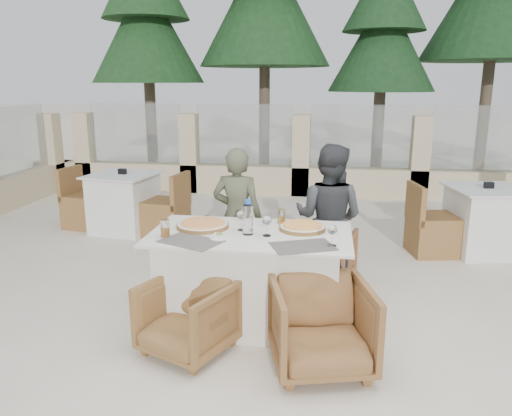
# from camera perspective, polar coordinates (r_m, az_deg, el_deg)

# --- Properties ---
(ground) EXTENTS (80.00, 80.00, 0.00)m
(ground) POSITION_cam_1_polar(r_m,az_deg,el_deg) (4.35, 1.13, -12.27)
(ground) COLOR beige
(ground) RESTS_ON ground
(sand_patch) EXTENTS (30.00, 16.00, 0.01)m
(sand_patch) POSITION_cam_1_polar(r_m,az_deg,el_deg) (17.97, 6.87, 7.90)
(sand_patch) COLOR #F5E8C8
(sand_patch) RESTS_ON ground
(perimeter_wall_far) EXTENTS (10.00, 0.34, 1.60)m
(perimeter_wall_far) POSITION_cam_1_polar(r_m,az_deg,el_deg) (8.75, 5.18, 6.65)
(perimeter_wall_far) COLOR beige
(perimeter_wall_far) RESTS_ON ground
(pine_far_left) EXTENTS (2.42, 2.42, 5.50)m
(pine_far_left) POSITION_cam_1_polar(r_m,az_deg,el_deg) (11.60, -12.32, 17.88)
(pine_far_left) COLOR #1D441E
(pine_far_left) RESTS_ON ground
(pine_mid_left) EXTENTS (2.86, 2.86, 6.50)m
(pine_mid_left) POSITION_cam_1_polar(r_m,az_deg,el_deg) (11.54, 1.01, 20.70)
(pine_mid_left) COLOR #1D451F
(pine_mid_left) RESTS_ON ground
(pine_centre) EXTENTS (2.20, 2.20, 5.00)m
(pine_centre) POSITION_cam_1_polar(r_m,az_deg,el_deg) (11.12, 14.23, 16.66)
(pine_centre) COLOR #1B411E
(pine_centre) RESTS_ON ground
(pine_mid_right) EXTENTS (2.99, 2.99, 6.80)m
(pine_mid_right) POSITION_cam_1_polar(r_m,az_deg,el_deg) (12.21, 25.69, 19.74)
(pine_mid_right) COLOR #1B421E
(pine_mid_right) RESTS_ON ground
(dining_table) EXTENTS (1.60, 0.90, 0.77)m
(dining_table) POSITION_cam_1_polar(r_m,az_deg,el_deg) (4.11, -0.62, -8.00)
(dining_table) COLOR silver
(dining_table) RESTS_ON ground
(placemat_near_left) EXTENTS (0.53, 0.46, 0.00)m
(placemat_near_left) POSITION_cam_1_polar(r_m,az_deg,el_deg) (3.80, -7.45, -3.79)
(placemat_near_left) COLOR #615A53
(placemat_near_left) RESTS_ON dining_table
(placemat_near_right) EXTENTS (0.53, 0.45, 0.00)m
(placemat_near_right) POSITION_cam_1_polar(r_m,az_deg,el_deg) (3.67, 5.38, -4.38)
(placemat_near_right) COLOR #59534C
(placemat_near_right) RESTS_ON dining_table
(pizza_left) EXTENTS (0.49, 0.49, 0.06)m
(pizza_left) POSITION_cam_1_polar(r_m,az_deg,el_deg) (4.14, -6.12, -1.85)
(pizza_left) COLOR #CB491B
(pizza_left) RESTS_ON dining_table
(pizza_right) EXTENTS (0.40, 0.40, 0.05)m
(pizza_right) POSITION_cam_1_polar(r_m,az_deg,el_deg) (4.07, 5.32, -2.17)
(pizza_right) COLOR orange
(pizza_right) RESTS_ON dining_table
(water_bottle) EXTENTS (0.08, 0.08, 0.28)m
(water_bottle) POSITION_cam_1_polar(r_m,az_deg,el_deg) (3.91, -0.93, -1.05)
(water_bottle) COLOR #ABC4E1
(water_bottle) RESTS_ON dining_table
(wine_glass_centre) EXTENTS (0.09, 0.09, 0.18)m
(wine_glass_centre) POSITION_cam_1_polar(r_m,az_deg,el_deg) (4.03, -1.68, -1.30)
(wine_glass_centre) COLOR white
(wine_glass_centre) RESTS_ON dining_table
(wine_glass_near) EXTENTS (0.08, 0.08, 0.18)m
(wine_glass_near) POSITION_cam_1_polar(r_m,az_deg,el_deg) (3.88, 1.25, -1.92)
(wine_glass_near) COLOR white
(wine_glass_near) RESTS_ON dining_table
(wine_glass_corner) EXTENTS (0.08, 0.08, 0.18)m
(wine_glass_corner) POSITION_cam_1_polar(r_m,az_deg,el_deg) (3.68, 8.71, -2.97)
(wine_glass_corner) COLOR white
(wine_glass_corner) RESTS_ON dining_table
(beer_glass_left) EXTENTS (0.08, 0.08, 0.14)m
(beer_glass_left) POSITION_cam_1_polar(r_m,az_deg,el_deg) (3.92, -10.36, -2.30)
(beer_glass_left) COLOR #C3701B
(beer_glass_left) RESTS_ON dining_table
(beer_glass_right) EXTENTS (0.08, 0.08, 0.12)m
(beer_glass_right) POSITION_cam_1_polar(r_m,az_deg,el_deg) (4.23, 2.95, -0.98)
(beer_glass_right) COLOR orange
(beer_glass_right) RESTS_ON dining_table
(olive_dish) EXTENTS (0.12, 0.12, 0.04)m
(olive_dish) POSITION_cam_1_polar(r_m,az_deg,el_deg) (3.84, -4.21, -3.19)
(olive_dish) COLOR silver
(olive_dish) RESTS_ON dining_table
(armchair_far_left) EXTENTS (0.75, 0.77, 0.64)m
(armchair_far_left) POSITION_cam_1_polar(r_m,az_deg,el_deg) (4.88, -2.48, -5.19)
(armchair_far_left) COLOR #996137
(armchair_far_left) RESTS_ON ground
(armchair_far_right) EXTENTS (0.71, 0.72, 0.54)m
(armchair_far_right) POSITION_cam_1_polar(r_m,az_deg,el_deg) (4.98, 7.61, -5.51)
(armchair_far_right) COLOR brown
(armchair_far_right) RESTS_ON ground
(armchair_near_left) EXTENTS (0.78, 0.79, 0.55)m
(armchair_near_left) POSITION_cam_1_polar(r_m,az_deg,el_deg) (3.76, -7.84, -12.25)
(armchair_near_left) COLOR brown
(armchair_near_left) RESTS_ON ground
(armchair_near_right) EXTENTS (0.81, 0.82, 0.62)m
(armchair_near_right) POSITION_cam_1_polar(r_m,az_deg,el_deg) (3.54, 7.47, -13.27)
(armchair_near_right) COLOR brown
(armchair_near_right) RESTS_ON ground
(diner_left) EXTENTS (0.51, 0.36, 1.34)m
(diner_left) POSITION_cam_1_polar(r_m,az_deg,el_deg) (4.85, -2.15, -0.96)
(diner_left) COLOR #4D513B
(diner_left) RESTS_ON ground
(diner_right) EXTENTS (0.82, 0.72, 1.40)m
(diner_right) POSITION_cam_1_polar(r_m,az_deg,el_deg) (4.73, 8.29, -1.14)
(diner_right) COLOR #35373A
(diner_right) RESTS_ON ground
(bg_table_a) EXTENTS (1.75, 1.07, 0.77)m
(bg_table_a) POSITION_cam_1_polar(r_m,az_deg,el_deg) (6.85, -14.81, 0.61)
(bg_table_a) COLOR silver
(bg_table_a) RESTS_ON ground
(bg_table_b) EXTENTS (1.77, 1.12, 0.77)m
(bg_table_b) POSITION_cam_1_polar(r_m,az_deg,el_deg) (6.33, 24.68, -1.34)
(bg_table_b) COLOR silver
(bg_table_b) RESTS_ON ground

